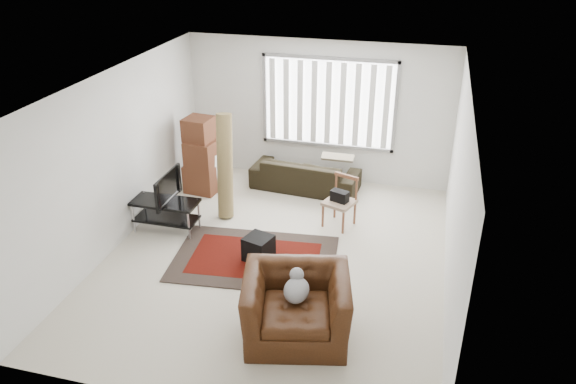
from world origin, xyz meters
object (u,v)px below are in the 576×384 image
tv_stand (166,209)px  armchair (296,302)px  side_chair (340,200)px  moving_boxes (201,158)px  sofa (305,170)px

tv_stand → armchair: armchair is taller
side_chair → moving_boxes: bearing=-172.8°
tv_stand → side_chair: (2.71, 0.89, 0.09)m
tv_stand → moving_boxes: size_ratio=0.75×
tv_stand → sofa: size_ratio=0.54×
tv_stand → moving_boxes: moving_boxes is taller
tv_stand → side_chair: size_ratio=1.26×
armchair → side_chair: bearing=76.3°
tv_stand → side_chair: bearing=18.2°
side_chair → tv_stand: bearing=-141.4°
moving_boxes → sofa: (1.83, 0.57, -0.28)m
tv_stand → sofa: (1.85, 2.10, -0.00)m
moving_boxes → side_chair: 2.78m
side_chair → sofa: bearing=146.0°
tv_stand → armchair: 3.30m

